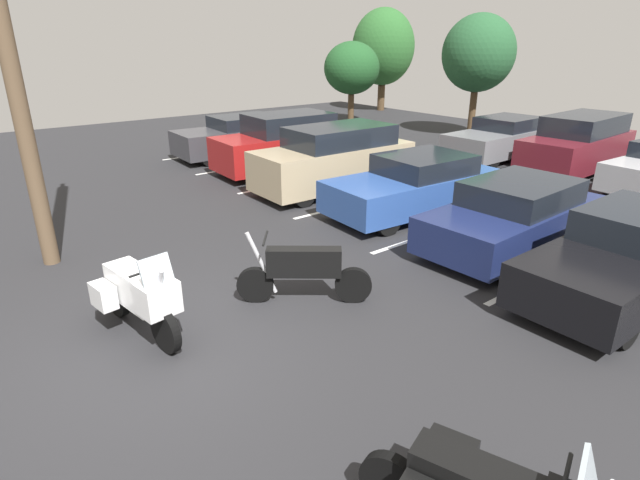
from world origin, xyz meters
name	(u,v)px	position (x,y,z in m)	size (l,w,h in m)	color
ground	(162,348)	(0.00, 0.00, -0.05)	(44.00, 44.00, 0.10)	#262628
motorcycle_touring	(140,294)	(-0.44, -0.08, 0.68)	(2.13, 1.00, 1.44)	black
motorcycle_third	(303,271)	(0.21, 2.40, 0.58)	(1.50, 1.84, 1.25)	black
parking_stripes	(403,214)	(-1.96, 7.14, 0.00)	(19.53, 4.84, 0.01)	silver
car_charcoal	(239,136)	(-10.51, 7.33, 0.74)	(2.12, 4.73, 1.48)	#38383D
car_red	(285,144)	(-7.52, 7.33, 0.92)	(2.09, 4.62, 1.89)	maroon
car_tan	(335,159)	(-4.75, 7.18, 0.91)	(1.96, 4.79, 1.84)	tan
car_blue	(416,185)	(-1.88, 7.44, 0.71)	(2.18, 4.73, 1.46)	#2D519E
car_navy	(514,216)	(0.98, 7.28, 0.70)	(2.02, 4.47, 1.43)	navy
car_black	(627,257)	(3.37, 6.89, 0.70)	(1.77, 4.62, 1.46)	black
car_far_grey	(501,139)	(-4.28, 14.74, 0.72)	(1.98, 4.77, 1.47)	slate
car_far_maroon	(578,144)	(-1.51, 14.86, 0.92)	(2.08, 4.88, 1.85)	maroon
utility_pole	(8,55)	(-4.18, -0.58, 3.88)	(1.78, 0.53, 7.53)	brown
tree_left	(479,53)	(-7.78, 17.71, 3.54)	(3.11, 3.11, 5.18)	#4C3823
tree_center	(383,47)	(-16.80, 20.87, 3.67)	(3.70, 3.70, 5.87)	#4C3823
tree_center_left	(352,68)	(-14.09, 16.01, 2.74)	(2.82, 2.82, 4.04)	#4C3823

